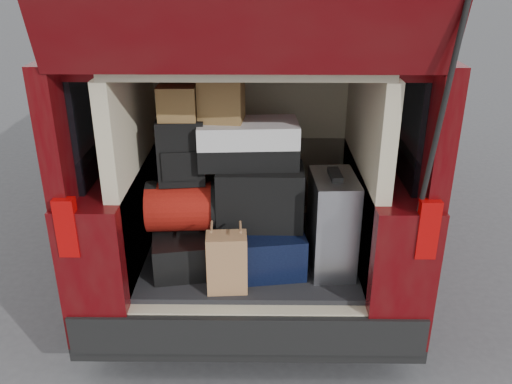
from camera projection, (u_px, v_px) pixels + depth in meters
ground at (249, 351)px, 3.30m from camera, size 80.00×80.00×0.00m
minivan at (254, 120)px, 4.62m from camera, size 1.90×5.35×2.77m
load_floor at (250, 288)px, 3.44m from camera, size 1.24×1.05×0.55m
black_hardshell at (187, 245)px, 3.18m from camera, size 0.47×0.58×0.21m
navy_hardshell at (259, 241)px, 3.18m from camera, size 0.54×0.63×0.25m
silver_roller at (332, 224)px, 3.03m from camera, size 0.25×0.39×0.56m
kraft_bag at (227, 263)px, 2.88m from camera, size 0.22×0.15×0.33m
red_duffel at (185, 206)px, 3.08m from camera, size 0.45×0.31×0.28m
black_soft_case at (260, 196)px, 3.04m from camera, size 0.48×0.29×0.34m
backpack at (181, 152)px, 2.96m from camera, size 0.27×0.18×0.36m
twotone_duffel at (248, 143)px, 2.97m from camera, size 0.56×0.31×0.24m
grocery_sack_lower at (177, 102)px, 2.86m from camera, size 0.20×0.17×0.18m
grocery_sack_upper at (221, 99)px, 2.90m from camera, size 0.25×0.21×0.23m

